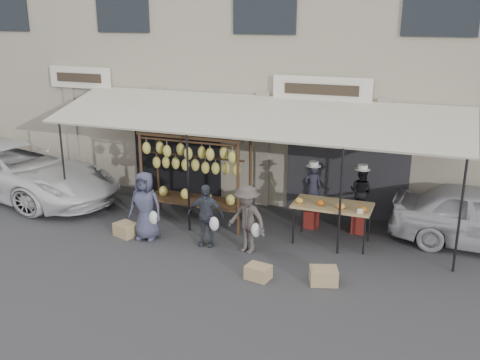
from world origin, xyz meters
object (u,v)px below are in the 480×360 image
object	(u,v)px
produce_table	(332,206)
crate_near_a	(258,272)
customer_mid	(206,215)
customer_left	(145,206)
crate_near_b	(324,276)
crate_far	(126,230)
banana_rack	(194,160)
vendor_right	(361,192)
customer_right	(247,219)
van	(9,156)
vendor_left	(313,188)

from	to	relation	value
produce_table	crate_near_a	bearing A→B (deg)	-113.34
customer_mid	crate_near_a	bearing A→B (deg)	-43.18
customer_left	crate_near_b	xyz separation A→B (m)	(4.21, -0.64, -0.63)
crate_near_b	crate_far	distance (m)	4.77
banana_rack	customer_left	xyz separation A→B (m)	(-0.60, -1.29, -0.79)
customer_left	crate_near_b	world-z (taller)	customer_left
crate_far	customer_mid	bearing A→B (deg)	5.99
banana_rack	crate_near_a	size ratio (longest dim) A/B	5.75
banana_rack	customer_left	size ratio (longest dim) A/B	1.66
produce_table	crate_far	distance (m)	4.70
vendor_right	crate_near_a	world-z (taller)	vendor_right
customer_left	customer_right	bearing A→B (deg)	-1.99
customer_mid	vendor_right	bearing A→B (deg)	23.48
vendor_right	van	size ratio (longest dim) A/B	0.23
customer_mid	vendor_left	bearing A→B (deg)	34.87
crate_near_a	crate_far	size ratio (longest dim) A/B	0.90
customer_mid	banana_rack	bearing A→B (deg)	116.09
banana_rack	produce_table	size ratio (longest dim) A/B	1.53
crate_near_a	van	bearing A→B (deg)	163.49
customer_left	customer_right	xyz separation A→B (m)	(2.37, 0.15, -0.04)
vendor_left	crate_far	size ratio (longest dim) A/B	2.24
vendor_left	customer_mid	world-z (taller)	vendor_left
banana_rack	crate_near_a	bearing A→B (deg)	-42.62
vendor_left	crate_near_b	distance (m)	2.92
produce_table	vendor_left	bearing A→B (deg)	130.01
vendor_right	produce_table	bearing A→B (deg)	79.18
van	produce_table	bearing A→B (deg)	-79.94
banana_rack	crate_near_a	xyz separation A→B (m)	(2.40, -2.21, -1.43)
produce_table	customer_left	distance (m)	4.13
customer_mid	customer_right	world-z (taller)	customer_right
crate_near_a	crate_far	distance (m)	3.63
vendor_right	customer_right	size ratio (longest dim) A/B	0.76
customer_right	crate_near_b	xyz separation A→B (m)	(1.84, -0.79, -0.59)
crate_far	van	xyz separation A→B (m)	(-4.81, 1.60, 0.89)
customer_right	customer_left	bearing A→B (deg)	-157.93
customer_mid	customer_right	xyz separation A→B (m)	(0.96, -0.01, 0.05)
customer_mid	crate_near_b	bearing A→B (deg)	-25.19
crate_near_b	crate_far	xyz separation A→B (m)	(-4.73, 0.60, -0.00)
crate_near_a	van	world-z (taller)	van
customer_right	crate_far	size ratio (longest dim) A/B	2.98
produce_table	customer_right	xyz separation A→B (m)	(-1.57, -1.11, -0.12)
vendor_right	customer_right	xyz separation A→B (m)	(-2.05, -1.94, -0.25)
produce_table	crate_far	bearing A→B (deg)	-163.73
vendor_right	customer_left	xyz separation A→B (m)	(-4.41, -2.09, -0.22)
customer_mid	van	world-z (taller)	van
crate_far	vendor_right	bearing A→B (deg)	23.39
banana_rack	crate_far	size ratio (longest dim) A/B	5.20
customer_left	van	xyz separation A→B (m)	(-5.33, 1.55, 0.26)
customer_mid	crate_near_a	size ratio (longest dim) A/B	3.09
customer_left	crate_near_b	distance (m)	4.30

